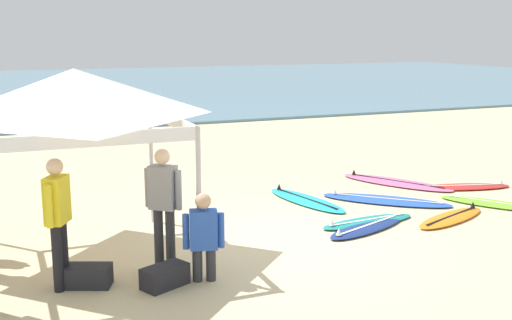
{
  "coord_description": "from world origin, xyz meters",
  "views": [
    {
      "loc": [
        -4.04,
        -8.64,
        3.23
      ],
      "look_at": [
        0.19,
        1.56,
        1.0
      ],
      "focal_mm": 44.22,
      "sensor_mm": 36.0,
      "label": 1
    }
  ],
  "objects": [
    {
      "name": "ground_plane",
      "position": [
        0.0,
        0.0,
        0.0
      ],
      "size": [
        80.0,
        80.0,
        0.0
      ],
      "primitive_type": "plane",
      "color": "beige"
    },
    {
      "name": "sea",
      "position": [
        0.0,
        30.88,
        0.05
      ],
      "size": [
        80.0,
        36.0,
        0.1
      ],
      "primitive_type": "cube",
      "color": "#568499",
      "rests_on": "ground"
    },
    {
      "name": "canopy_tent",
      "position": [
        -3.01,
        0.44,
        2.39
      ],
      "size": [
        2.83,
        2.83,
        2.75
      ],
      "color": "#B7B7BC",
      "rests_on": "ground"
    },
    {
      "name": "surfboard_blue",
      "position": [
        2.84,
        1.36,
        0.04
      ],
      "size": [
        2.29,
        2.2,
        0.19
      ],
      "color": "blue",
      "rests_on": "ground"
    },
    {
      "name": "surfboard_cyan",
      "position": [
        1.4,
        1.96,
        0.04
      ],
      "size": [
        1.02,
        2.25,
        0.19
      ],
      "color": "#23B2CC",
      "rests_on": "ground"
    },
    {
      "name": "surfboard_lime",
      "position": [
        4.6,
        0.35,
        0.04
      ],
      "size": [
        1.56,
        1.96,
        0.19
      ],
      "color": "#7AD12D",
      "rests_on": "ground"
    },
    {
      "name": "surfboard_pink",
      "position": [
        3.9,
        2.53,
        0.04
      ],
      "size": [
        1.88,
        2.56,
        0.19
      ],
      "color": "pink",
      "rests_on": "ground"
    },
    {
      "name": "surfboard_navy",
      "position": [
        1.56,
        0.0,
        0.04
      ],
      "size": [
        1.93,
        1.15,
        0.19
      ],
      "color": "navy",
      "rests_on": "ground"
    },
    {
      "name": "surfboard_red",
      "position": [
        5.0,
        1.65,
        0.04
      ],
      "size": [
        2.1,
        1.07,
        0.19
      ],
      "color": "red",
      "rests_on": "ground"
    },
    {
      "name": "surfboard_teal",
      "position": [
        1.74,
        0.28,
        0.04
      ],
      "size": [
        1.88,
        0.65,
        0.19
      ],
      "color": "#19847F",
      "rests_on": "ground"
    },
    {
      "name": "surfboard_orange",
      "position": [
        3.23,
        -0.09,
        0.04
      ],
      "size": [
        1.93,
        1.14,
        0.19
      ],
      "color": "orange",
      "rests_on": "ground"
    },
    {
      "name": "person_grey",
      "position": [
        -2.03,
        -0.51,
        0.99
      ],
      "size": [
        0.43,
        0.4,
        1.71
      ],
      "color": "#2D2D33",
      "rests_on": "ground"
    },
    {
      "name": "person_yellow",
      "position": [
        -3.43,
        -0.63,
        0.99
      ],
      "size": [
        0.37,
        0.49,
        1.71
      ],
      "color": "black",
      "rests_on": "ground"
    },
    {
      "name": "person_blue",
      "position": [
        -1.65,
        -1.08,
        0.66
      ],
      "size": [
        0.53,
        0.31,
        1.2
      ],
      "color": "#2D2D33",
      "rests_on": "ground"
    },
    {
      "name": "gear_bag_near_tent",
      "position": [
        -2.19,
        -1.08,
        0.14
      ],
      "size": [
        0.68,
        0.54,
        0.28
      ],
      "primitive_type": "cube",
      "rotation": [
        0.0,
        0.0,
        0.44
      ],
      "color": "#232328",
      "rests_on": "ground"
    },
    {
      "name": "gear_bag_by_pole",
      "position": [
        -3.11,
        -0.69,
        0.14
      ],
      "size": [
        0.68,
        0.53,
        0.28
      ],
      "primitive_type": "cube",
      "rotation": [
        0.0,
        0.0,
        2.74
      ],
      "color": "#232328",
      "rests_on": "ground"
    }
  ]
}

